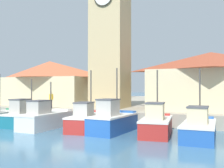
% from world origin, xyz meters
% --- Properties ---
extents(ground_plane, '(300.00, 300.00, 0.00)m').
position_xyz_m(ground_plane, '(0.00, 0.00, 0.00)').
color(ground_plane, teal).
extents(quay_wharf, '(120.00, 40.00, 1.10)m').
position_xyz_m(quay_wharf, '(0.00, 27.26, 0.55)').
color(quay_wharf, '#A89E89').
rests_on(quay_wharf, ground).
extents(fishing_boat_left_outer, '(2.06, 5.02, 3.93)m').
position_xyz_m(fishing_boat_left_outer, '(-6.97, 4.29, 0.74)').
color(fishing_boat_left_outer, '#196B7F').
rests_on(fishing_boat_left_outer, ground).
extents(fishing_boat_left_inner, '(2.07, 4.94, 3.62)m').
position_xyz_m(fishing_boat_left_inner, '(-4.38, 3.44, 0.77)').
color(fishing_boat_left_inner, silver).
rests_on(fishing_boat_left_inner, ground).
extents(fishing_boat_mid_left, '(2.45, 5.31, 4.52)m').
position_xyz_m(fishing_boat_mid_left, '(-1.06, 4.17, 0.73)').
color(fishing_boat_mid_left, '#AD2823').
rests_on(fishing_boat_mid_left, ground).
extents(fishing_boat_center, '(2.39, 4.69, 4.59)m').
position_xyz_m(fishing_boat_center, '(1.15, 3.77, 0.81)').
color(fishing_boat_center, '#2356A8').
rests_on(fishing_boat_center, ground).
extents(fishing_boat_mid_right, '(2.35, 4.64, 4.39)m').
position_xyz_m(fishing_boat_mid_right, '(4.23, 3.90, 0.75)').
color(fishing_boat_mid_right, '#AD2823').
rests_on(fishing_boat_mid_right, ground).
extents(fishing_boat_right_inner, '(2.03, 5.24, 4.38)m').
position_xyz_m(fishing_boat_right_inner, '(6.96, 3.67, 0.69)').
color(fishing_boat_right_inner, '#2356A8').
rests_on(fishing_boat_right_inner, ground).
extents(clock_tower, '(3.93, 3.93, 17.24)m').
position_xyz_m(clock_tower, '(-2.37, 11.65, 9.30)').
color(clock_tower, tan).
rests_on(clock_tower, quay_wharf).
extents(warehouse_left, '(10.89, 6.34, 5.27)m').
position_xyz_m(warehouse_left, '(-11.02, 13.12, 3.80)').
color(warehouse_left, beige).
rests_on(warehouse_left, quay_wharf).
extents(warehouse_right, '(11.22, 6.82, 5.33)m').
position_xyz_m(warehouse_right, '(7.40, 12.38, 3.83)').
color(warehouse_right, beige).
rests_on(warehouse_right, quay_wharf).
extents(port_crane_near, '(2.00, 9.21, 16.37)m').
position_xyz_m(port_crane_near, '(-9.46, 28.14, 7.47)').
color(port_crane_near, '#976E11').
rests_on(port_crane_near, quay_wharf).
extents(dock_worker_near_tower, '(0.34, 0.22, 1.62)m').
position_xyz_m(dock_worker_near_tower, '(-7.46, 8.49, 1.95)').
color(dock_worker_near_tower, '#33333D').
rests_on(dock_worker_near_tower, quay_wharf).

